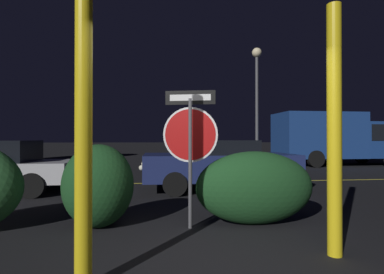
{
  "coord_description": "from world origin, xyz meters",
  "views": [
    {
      "loc": [
        -0.7,
        -3.15,
        1.39
      ],
      "look_at": [
        0.15,
        4.35,
        1.45
      ],
      "focal_mm": 28.0,
      "sensor_mm": 36.0,
      "label": 1
    }
  ],
  "objects_px": {
    "hedge_bush_2": "(98,186)",
    "passing_car_3": "(219,164)",
    "stop_sign": "(190,134)",
    "delivery_truck": "(341,137)",
    "yellow_pole_right": "(334,129)",
    "yellow_pole_left": "(84,118)",
    "street_lamp": "(257,84)",
    "hedge_bush_3": "(255,187)"
  },
  "relations": [
    {
      "from": "hedge_bush_3",
      "to": "passing_car_3",
      "type": "height_order",
      "value": "passing_car_3"
    },
    {
      "from": "hedge_bush_3",
      "to": "stop_sign",
      "type": "bearing_deg",
      "value": -173.73
    },
    {
      "from": "yellow_pole_left",
      "to": "delivery_truck",
      "type": "bearing_deg",
      "value": 49.39
    },
    {
      "from": "yellow_pole_right",
      "to": "hedge_bush_2",
      "type": "relative_size",
      "value": 2.3
    },
    {
      "from": "hedge_bush_3",
      "to": "passing_car_3",
      "type": "relative_size",
      "value": 0.46
    },
    {
      "from": "yellow_pole_left",
      "to": "street_lamp",
      "type": "height_order",
      "value": "street_lamp"
    },
    {
      "from": "yellow_pole_right",
      "to": "stop_sign",
      "type": "bearing_deg",
      "value": 140.96
    },
    {
      "from": "hedge_bush_2",
      "to": "street_lamp",
      "type": "distance_m",
      "value": 12.57
    },
    {
      "from": "stop_sign",
      "to": "hedge_bush_2",
      "type": "height_order",
      "value": "stop_sign"
    },
    {
      "from": "yellow_pole_left",
      "to": "hedge_bush_2",
      "type": "xyz_separation_m",
      "value": [
        -0.26,
        2.02,
        -0.93
      ]
    },
    {
      "from": "yellow_pole_left",
      "to": "hedge_bush_3",
      "type": "height_order",
      "value": "yellow_pole_left"
    },
    {
      "from": "stop_sign",
      "to": "yellow_pole_right",
      "type": "relative_size",
      "value": 0.71
    },
    {
      "from": "yellow_pole_right",
      "to": "street_lamp",
      "type": "bearing_deg",
      "value": 75.52
    },
    {
      "from": "yellow_pole_right",
      "to": "passing_car_3",
      "type": "distance_m",
      "value": 4.94
    },
    {
      "from": "yellow_pole_left",
      "to": "passing_car_3",
      "type": "xyz_separation_m",
      "value": [
        2.39,
        5.36,
        -0.88
      ]
    },
    {
      "from": "yellow_pole_left",
      "to": "yellow_pole_right",
      "type": "bearing_deg",
      "value": 10.21
    },
    {
      "from": "hedge_bush_3",
      "to": "delivery_truck",
      "type": "distance_m",
      "value": 13.37
    },
    {
      "from": "yellow_pole_right",
      "to": "yellow_pole_left",
      "type": "bearing_deg",
      "value": -169.79
    },
    {
      "from": "yellow_pole_right",
      "to": "delivery_truck",
      "type": "height_order",
      "value": "yellow_pole_right"
    },
    {
      "from": "yellow_pole_right",
      "to": "hedge_bush_2",
      "type": "height_order",
      "value": "yellow_pole_right"
    },
    {
      "from": "yellow_pole_right",
      "to": "hedge_bush_2",
      "type": "bearing_deg",
      "value": 153.52
    },
    {
      "from": "street_lamp",
      "to": "yellow_pole_left",
      "type": "bearing_deg",
      "value": -115.33
    },
    {
      "from": "yellow_pole_right",
      "to": "delivery_truck",
      "type": "distance_m",
      "value": 14.18
    },
    {
      "from": "stop_sign",
      "to": "delivery_truck",
      "type": "relative_size",
      "value": 0.31
    },
    {
      "from": "stop_sign",
      "to": "yellow_pole_right",
      "type": "xyz_separation_m",
      "value": [
        1.6,
        -1.3,
        0.03
      ]
    },
    {
      "from": "yellow_pole_right",
      "to": "hedge_bush_2",
      "type": "xyz_separation_m",
      "value": [
        -3.05,
        1.52,
        -0.85
      ]
    },
    {
      "from": "hedge_bush_2",
      "to": "street_lamp",
      "type": "relative_size",
      "value": 0.21
    },
    {
      "from": "yellow_pole_left",
      "to": "yellow_pole_right",
      "type": "xyz_separation_m",
      "value": [
        2.79,
        0.5,
        -0.08
      ]
    },
    {
      "from": "yellow_pole_right",
      "to": "street_lamp",
      "type": "xyz_separation_m",
      "value": [
        3.07,
        11.87,
        2.82
      ]
    },
    {
      "from": "hedge_bush_2",
      "to": "passing_car_3",
      "type": "distance_m",
      "value": 4.26
    },
    {
      "from": "hedge_bush_2",
      "to": "passing_car_3",
      "type": "relative_size",
      "value": 0.31
    },
    {
      "from": "yellow_pole_left",
      "to": "passing_car_3",
      "type": "relative_size",
      "value": 0.75
    },
    {
      "from": "delivery_truck",
      "to": "street_lamp",
      "type": "xyz_separation_m",
      "value": [
        -4.73,
        0.02,
        2.8
      ]
    },
    {
      "from": "stop_sign",
      "to": "hedge_bush_2",
      "type": "distance_m",
      "value": 1.68
    },
    {
      "from": "stop_sign",
      "to": "yellow_pole_right",
      "type": "distance_m",
      "value": 2.06
    },
    {
      "from": "hedge_bush_2",
      "to": "passing_car_3",
      "type": "xyz_separation_m",
      "value": [
        2.64,
        3.34,
        0.05
      ]
    },
    {
      "from": "street_lamp",
      "to": "hedge_bush_3",
      "type": "bearing_deg",
      "value": -108.93
    },
    {
      "from": "stop_sign",
      "to": "delivery_truck",
      "type": "height_order",
      "value": "delivery_truck"
    },
    {
      "from": "passing_car_3",
      "to": "street_lamp",
      "type": "bearing_deg",
      "value": -26.57
    },
    {
      "from": "hedge_bush_3",
      "to": "delivery_truck",
      "type": "height_order",
      "value": "delivery_truck"
    },
    {
      "from": "yellow_pole_left",
      "to": "delivery_truck",
      "type": "height_order",
      "value": "yellow_pole_left"
    },
    {
      "from": "yellow_pole_left",
      "to": "passing_car_3",
      "type": "distance_m",
      "value": 5.93
    }
  ]
}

